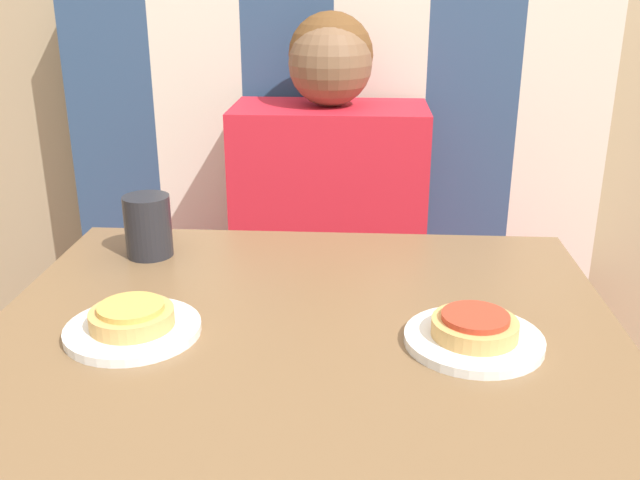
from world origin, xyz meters
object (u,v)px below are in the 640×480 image
at_px(person, 330,182).
at_px(pizza_right, 475,326).
at_px(plate_left, 133,330).
at_px(pizza_left, 132,316).
at_px(drinking_cup, 148,226).
at_px(plate_right, 474,340).

distance_m(person, pizza_right, 0.76).
distance_m(person, plate_left, 0.76).
height_order(pizza_left, drinking_cup, drinking_cup).
xyz_separation_m(pizza_left, drinking_cup, (-0.06, 0.27, 0.03)).
distance_m(plate_right, drinking_cup, 0.56).
height_order(plate_right, pizza_right, pizza_right).
bearing_deg(pizza_left, plate_left, 165.96).
relative_size(pizza_right, drinking_cup, 1.06).
distance_m(plate_left, drinking_cup, 0.28).
relative_size(person, drinking_cup, 6.61).
bearing_deg(person, drinking_cup, -120.82).
bearing_deg(pizza_left, person, 73.48).
height_order(plate_left, plate_right, same).
bearing_deg(pizza_right, plate_right, 14.04).
relative_size(plate_right, drinking_cup, 1.72).
height_order(person, plate_left, person).
relative_size(plate_right, pizza_left, 1.62).
xyz_separation_m(plate_left, drinking_cup, (-0.06, 0.27, 0.04)).
bearing_deg(drinking_cup, plate_right, -29.08).
bearing_deg(plate_right, plate_left, 180.00).
bearing_deg(plate_right, pizza_left, -180.00).
bearing_deg(plate_left, pizza_left, -14.04).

